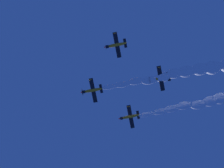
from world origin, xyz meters
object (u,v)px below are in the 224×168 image
Objects in this scene: airplane_slot_tail at (159,78)px; airplane_left_wingman at (116,45)px; airplane_right_wingman at (129,117)px; airplane_lead at (92,90)px.

airplane_left_wingman is at bearing -31.79° from airplane_slot_tail.
airplane_left_wingman is 23.79m from airplane_right_wingman.
airplane_lead is at bearing -79.44° from airplane_slot_tail.
airplane_lead is 1.00× the size of airplane_right_wingman.
airplane_slot_tail is (-3.89, 20.83, -0.27)m from airplane_lead.
airplane_lead is 21.19m from airplane_slot_tail.
airplane_right_wingman is at bearing 149.50° from airplane_lead.
airplane_left_wingman reaches higher than airplane_slot_tail.
airplane_slot_tail is at bearing 100.56° from airplane_lead.
airplane_lead is at bearing -130.87° from airplane_left_wingman.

